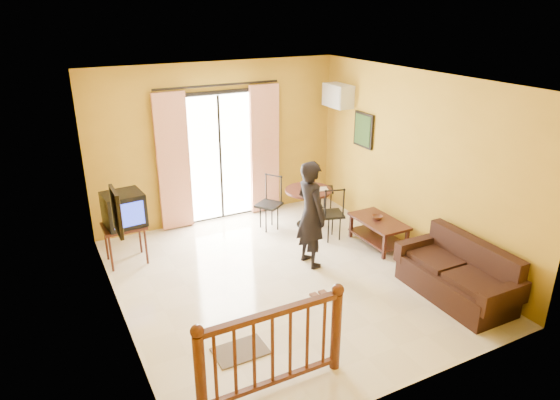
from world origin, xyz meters
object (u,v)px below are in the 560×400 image
coffee_table (378,228)px  dining_table (308,197)px  standing_person (311,214)px  television (124,209)px  sofa (458,276)px

coffee_table → dining_table: bearing=117.6°
coffee_table → standing_person: size_ratio=0.61×
television → coffee_table: size_ratio=0.60×
sofa → television: bearing=141.5°
standing_person → sofa: bearing=-146.3°
television → standing_person: standing_person is taller
sofa → coffee_table: bearing=90.6°
dining_table → sofa: 2.98m
dining_table → sofa: bearing=-77.9°
television → coffee_table: 3.98m
coffee_table → television: bearing=160.8°
coffee_table → sofa: bearing=-90.0°
dining_table → standing_person: (-0.68, -1.22, 0.28)m
television → standing_person: 2.76m
television → sofa: 4.82m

